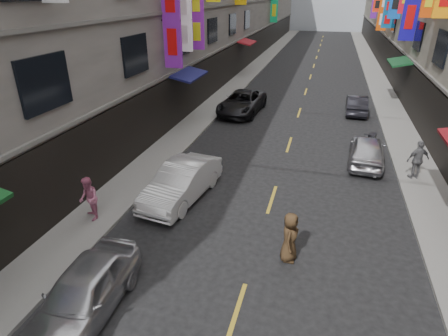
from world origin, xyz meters
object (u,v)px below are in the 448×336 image
Objects in this scene: car_right_mid at (367,150)px; pedestrian_crossing at (290,237)px; pedestrian_lfar at (89,199)px; scooter_far_right at (370,143)px; car_left_far at (242,102)px; car_left_near at (84,293)px; pedestrian_rfar at (418,160)px; car_right_far at (356,104)px; car_left_mid at (182,182)px.

pedestrian_crossing is (-2.72, -8.05, 0.14)m from car_right_mid.
scooter_far_right is at bearing 87.81° from pedestrian_lfar.
car_right_mid is (7.46, -6.38, -0.04)m from car_left_far.
pedestrian_crossing is (4.67, 3.48, 0.13)m from car_left_near.
scooter_far_right is at bearing -27.31° from car_left_far.
car_right_mid is at bearing 96.81° from scooter_far_right.
car_left_far is 1.30× the size of car_right_mid.
pedestrian_crossing is at bearing 30.15° from pedestrian_rfar.
pedestrian_rfar reaches higher than pedestrian_crossing.
pedestrian_rfar is at bearing -35.34° from car_left_far.
pedestrian_crossing is (-2.61, -16.34, 0.20)m from car_right_far.
scooter_far_right is 10.27m from car_left_mid.
scooter_far_right is 9.11m from car_left_far.
car_left_near is 0.90× the size of car_left_mid.
scooter_far_right is 1.67m from car_right_mid.
car_right_far is (7.36, 1.91, -0.10)m from car_left_far.
scooter_far_right is 1.09× the size of pedestrian_crossing.
car_left_far is at bearing 15.59° from car_right_far.
pedestrian_lfar is at bearing -128.05° from car_left_mid.
car_left_mid is 1.11× the size of car_right_mid.
car_right_far is at bearing 18.70° from car_left_far.
car_right_mid is 2.47× the size of pedestrian_lfar.
pedestrian_lfar reaches higher than car_right_mid.
pedestrian_rfar is at bearing 73.61° from pedestrian_lfar.
car_left_near is 0.77× the size of car_left_far.
pedestrian_lfar is 0.99× the size of pedestrian_crossing.
pedestrian_lfar is (-2.20, -14.19, 0.21)m from car_left_far.
car_left_far is 9.82m from car_right_mid.
pedestrian_lfar is at bearing -94.66° from car_left_far.
pedestrian_crossing is (6.94, -0.24, -0.11)m from pedestrian_lfar.
scooter_far_right is 15.24m from car_left_near.
pedestrian_rfar is at bearing -31.33° from pedestrian_crossing.
car_right_far is 2.31× the size of pedestrian_lfar.
pedestrian_rfar is (2.01, -9.63, 0.37)m from car_right_far.
car_right_mid is (7.38, 11.53, -0.00)m from car_left_near.
car_left_near is 13.69m from car_right_mid.
pedestrian_crossing reaches higher than car_left_far.
car_left_mid is at bearing 88.13° from pedestrian_lfar.
car_right_far is at bearing -5.89° from pedestrian_crossing.
car_left_mid reaches higher than car_right_mid.
car_left_far is 12.14m from pedestrian_rfar.
car_left_mid is at bearing 41.29° from car_right_mid.
car_left_near is 1.07× the size of car_right_far.
car_left_far is 1.39× the size of car_right_far.
scooter_far_right is 10.15m from pedestrian_crossing.
pedestrian_crossing is at bearing 34.48° from car_left_near.
car_left_mid reaches higher than car_left_near.
scooter_far_right is 0.45× the size of car_right_mid.
car_right_mid is at bearing -60.47° from pedestrian_rfar.
pedestrian_crossing is at bearing 75.53° from car_right_mid.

